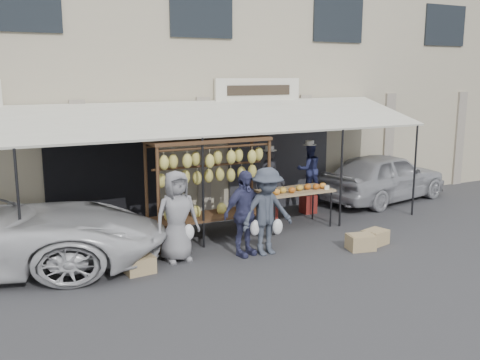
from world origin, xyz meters
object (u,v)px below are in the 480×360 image
object	(u,v)px
crate_near_a	(361,242)
crate_far	(140,265)
sedan	(384,176)
vendor_left	(269,175)
produce_table	(296,191)
crate_near_b	(375,237)
vendor_right	(309,169)
customer_left	(177,216)
customer_right	(267,211)
banana_rack	(210,169)
customer_mid	(244,213)

from	to	relation	value
crate_near_a	crate_far	distance (m)	4.50
sedan	vendor_left	bearing A→B (deg)	83.05
produce_table	crate_near_a	distance (m)	2.14
produce_table	crate_near_b	xyz separation A→B (m)	(0.82, -1.85, -0.72)
vendor_left	sedan	xyz separation A→B (m)	(3.93, 0.29, -0.42)
produce_table	crate_far	bearing A→B (deg)	-163.48
vendor_right	customer_left	world-z (taller)	vendor_right
customer_right	sedan	bearing A→B (deg)	21.45
sedan	crate_far	bearing A→B (deg)	95.81
banana_rack	crate_near_b	bearing A→B (deg)	-30.20
crate_near_a	sedan	bearing A→B (deg)	42.86
vendor_right	crate_near_a	xyz separation A→B (m)	(-0.71, -2.98, -0.99)
crate_near_a	crate_far	bearing A→B (deg)	170.19
vendor_left	crate_near_a	world-z (taller)	vendor_left
sedan	banana_rack	bearing A→B (deg)	90.65
banana_rack	customer_right	bearing A→B (deg)	-62.39
produce_table	customer_right	world-z (taller)	customer_right
customer_right	vendor_left	bearing A→B (deg)	54.99
produce_table	customer_left	distance (m)	3.40
vendor_left	sedan	distance (m)	3.96
vendor_left	crate_near_a	bearing A→B (deg)	96.62
crate_far	sedan	distance (m)	8.21
customer_right	crate_near_a	bearing A→B (deg)	-23.01
crate_near_b	crate_far	size ratio (longest dim) A/B	1.00
sedan	produce_table	bearing A→B (deg)	96.28
vendor_left	crate_near_a	xyz separation A→B (m)	(0.53, -2.87, -0.96)
banana_rack	produce_table	bearing A→B (deg)	1.92
customer_right	sedan	xyz separation A→B (m)	(5.26, 2.52, -0.18)
produce_table	vendor_right	bearing A→B (deg)	44.11
vendor_right	crate_far	size ratio (longest dim) A/B	2.59
customer_right	sedan	size ratio (longest dim) A/B	0.43
crate_near_b	crate_far	xyz separation A→B (m)	(-4.95, 0.62, 0.00)
vendor_right	customer_left	bearing A→B (deg)	34.73
vendor_left	sedan	size ratio (longest dim) A/B	0.31
customer_right	customer_left	bearing A→B (deg)	161.19
customer_mid	crate_far	xyz separation A→B (m)	(-2.14, -0.01, -0.70)
banana_rack	customer_left	size ratio (longest dim) A/B	1.47
sedan	vendor_right	bearing A→B (deg)	82.58
vendor_left	customer_left	size ratio (longest dim) A/B	0.73
customer_right	banana_rack	bearing A→B (deg)	113.49
crate_near_a	crate_near_b	size ratio (longest dim) A/B	1.03
customer_mid	sedan	bearing A→B (deg)	7.06
vendor_right	sedan	bearing A→B (deg)	-165.31
banana_rack	crate_near_a	size ratio (longest dim) A/B	4.91
crate_far	sedan	xyz separation A→B (m)	(7.83, 2.39, 0.55)
customer_left	sedan	world-z (taller)	customer_left
vendor_left	customer_left	distance (m)	3.54
produce_table	crate_near_b	bearing A→B (deg)	-66.10
produce_table	customer_mid	distance (m)	2.33
vendor_left	vendor_right	xyz separation A→B (m)	(1.24, 0.11, 0.03)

